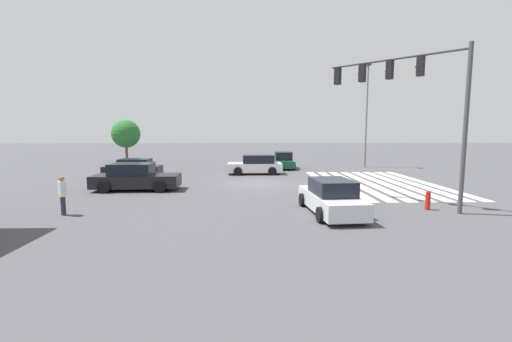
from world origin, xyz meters
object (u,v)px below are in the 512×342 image
at_px(car_0, 135,178).
at_px(tree_corner_a, 126,134).
at_px(traffic_signal_mast, 409,90).
at_px(car_2, 256,165).
at_px(car_3, 283,161).
at_px(pedestrian, 62,194).
at_px(fire_hydrant, 428,200).
at_px(car_4, 331,198).
at_px(car_1, 134,168).
at_px(street_light_pole_a, 367,107).

height_order(car_0, tree_corner_a, tree_corner_a).
xyz_separation_m(traffic_signal_mast, car_2, (11.73, 6.56, -4.53)).
bearing_deg(car_2, car_3, -122.83).
bearing_deg(car_3, traffic_signal_mast, -165.30).
height_order(car_0, pedestrian, pedestrian).
relative_size(car_2, car_3, 0.90).
bearing_deg(car_0, fire_hydrant, -22.13).
xyz_separation_m(car_0, pedestrian, (-5.93, 1.03, 0.17)).
height_order(car_4, tree_corner_a, tree_corner_a).
xyz_separation_m(car_1, fire_hydrant, (-11.49, -16.52, -0.22)).
xyz_separation_m(car_1, car_4, (-12.03, -12.12, 0.02)).
height_order(car_3, fire_hydrant, car_3).
height_order(street_light_pole_a, tree_corner_a, street_light_pole_a).
relative_size(car_1, fire_hydrant, 4.82).
relative_size(car_0, car_1, 1.19).
height_order(car_0, car_3, car_0).
relative_size(car_0, car_2, 1.14).
bearing_deg(car_1, car_0, 108.62).
bearing_deg(car_0, car_3, 48.08).
relative_size(traffic_signal_mast, pedestrian, 4.30).
distance_m(car_4, fire_hydrant, 4.44).
bearing_deg(pedestrian, tree_corner_a, 58.32).
relative_size(traffic_signal_mast, car_0, 1.41).
bearing_deg(traffic_signal_mast, car_3, -31.26).
height_order(car_2, fire_hydrant, car_2).
distance_m(car_0, fire_hydrant, 15.37).
bearing_deg(traffic_signal_mast, pedestrian, 50.70).
bearing_deg(pedestrian, car_0, 35.00).
distance_m(car_3, fire_hydrant, 17.58).
relative_size(tree_corner_a, fire_hydrant, 5.40).
bearing_deg(car_0, pedestrian, -101.58).
xyz_separation_m(traffic_signal_mast, car_3, (16.07, 3.93, -4.57)).
distance_m(car_0, pedestrian, 6.02).
bearing_deg(fire_hydrant, street_light_pole_a, -10.52).
bearing_deg(car_3, fire_hydrant, -163.90).
distance_m(pedestrian, tree_corner_a, 24.77).
bearing_deg(car_3, car_4, -178.42).
distance_m(car_3, street_light_pole_a, 9.30).
bearing_deg(fire_hydrant, car_1, 55.19).
bearing_deg(fire_hydrant, car_2, 29.78).
bearing_deg(street_light_pole_a, tree_corner_a, 76.51).
xyz_separation_m(car_3, fire_hydrant, (-16.97, -4.59, -0.25)).
relative_size(traffic_signal_mast, car_1, 1.68).
distance_m(traffic_signal_mast, fire_hydrant, 4.96).
xyz_separation_m(traffic_signal_mast, car_0, (4.46, 13.74, -4.53)).
height_order(pedestrian, tree_corner_a, tree_corner_a).
distance_m(car_2, car_4, 13.47).
bearing_deg(pedestrian, traffic_signal_mast, -39.44).
bearing_deg(car_4, traffic_signal_mast, -73.41).
height_order(tree_corner_a, fire_hydrant, tree_corner_a).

